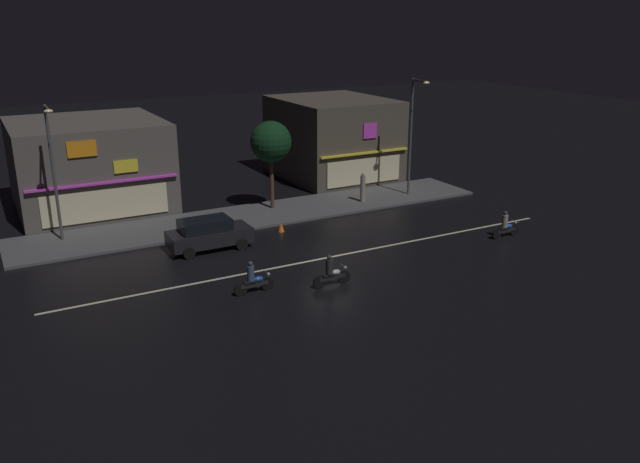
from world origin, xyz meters
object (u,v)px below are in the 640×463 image
streetlamp_mid (413,128)px  pedestrian_on_sidewalk (363,188)px  motorcycle_following (506,226)px  parked_car_near_kerb (208,233)px  motorcycle_opposite_lane (253,280)px  traffic_cone (281,227)px  motorcycle_lead (331,273)px  streetlamp_west (53,163)px

streetlamp_mid → pedestrian_on_sidewalk: 5.20m
pedestrian_on_sidewalk → motorcycle_following: (3.30, -9.49, -0.42)m
parked_car_near_kerb → motorcycle_opposite_lane: bearing=-91.7°
parked_car_near_kerb → traffic_cone: size_ratio=7.82×
pedestrian_on_sidewalk → motorcycle_opposite_lane: pedestrian_on_sidewalk is taller
streetlamp_mid → motorcycle_following: size_ratio=4.04×
motorcycle_lead → motorcycle_following: (11.78, 1.28, 0.00)m
streetlamp_west → pedestrian_on_sidewalk: streetlamp_west is taller
motorcycle_opposite_lane → traffic_cone: size_ratio=3.45×
streetlamp_west → motorcycle_following: bearing=-26.4°
streetlamp_west → pedestrian_on_sidewalk: 18.62m
streetlamp_west → motorcycle_lead: size_ratio=3.81×
streetlamp_west → motorcycle_lead: bearing=-50.7°
pedestrian_on_sidewalk → parked_car_near_kerb: pedestrian_on_sidewalk is taller
motorcycle_lead → streetlamp_west: bearing=-48.3°
streetlamp_mid → motorcycle_opposite_lane: (-15.65, -9.80, -4.00)m
parked_car_near_kerb → motorcycle_lead: parked_car_near_kerb is taller
pedestrian_on_sidewalk → motorcycle_following: pedestrian_on_sidewalk is taller
motorcycle_following → streetlamp_west: bearing=-33.2°
motorcycle_following → motorcycle_opposite_lane: same height
parked_car_near_kerb → motorcycle_lead: size_ratio=2.26×
parked_car_near_kerb → streetlamp_west: bearing=144.6°
streetlamp_west → motorcycle_opposite_lane: bearing=-59.9°
parked_car_near_kerb → motorcycle_following: 16.15m
streetlamp_west → traffic_cone: size_ratio=13.17×
motorcycle_lead → motorcycle_opposite_lane: bearing=-13.2°
streetlamp_west → streetlamp_mid: size_ratio=0.94×
streetlamp_mid → motorcycle_lead: size_ratio=4.04×
streetlamp_west → motorcycle_lead: (9.80, -11.97, -3.77)m
streetlamp_mid → traffic_cone: 12.03m
motorcycle_following → traffic_cone: bearing=-40.1°
streetlamp_west → parked_car_near_kerb: streetlamp_west is taller
streetlamp_mid → parked_car_near_kerb: streetlamp_mid is taller
streetlamp_west → parked_car_near_kerb: size_ratio=1.68×
motorcycle_following → traffic_cone: (-10.43, 6.83, -0.36)m
traffic_cone → motorcycle_opposite_lane: bearing=-123.6°
motorcycle_lead → motorcycle_opposite_lane: same height
streetlamp_west → pedestrian_on_sidewalk: size_ratio=3.74×
motorcycle_following → parked_car_near_kerb: bearing=-28.7°
motorcycle_lead → traffic_cone: (1.35, 8.11, -0.36)m
pedestrian_on_sidewalk → motorcycle_opposite_lane: size_ratio=1.02×
pedestrian_on_sidewalk → traffic_cone: (-7.13, -2.67, -0.77)m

